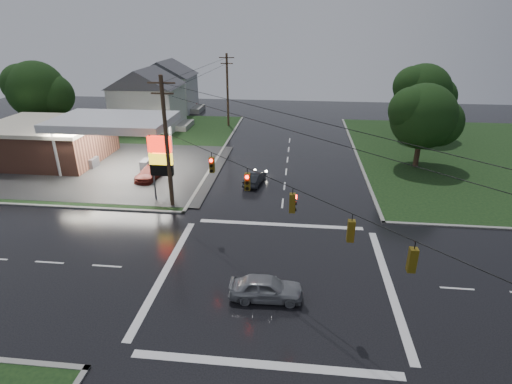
# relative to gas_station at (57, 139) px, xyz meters

# --- Properties ---
(ground) EXTENTS (120.00, 120.00, 0.00)m
(ground) POSITION_rel_gas_station_xyz_m (25.68, -19.70, -2.55)
(ground) COLOR black
(ground) RESTS_ON ground
(grass_nw) EXTENTS (36.00, 36.00, 0.08)m
(grass_nw) POSITION_rel_gas_station_xyz_m (-0.32, 6.30, -2.51)
(grass_nw) COLOR black
(grass_nw) RESTS_ON ground
(gas_station) EXTENTS (26.20, 18.00, 5.60)m
(gas_station) POSITION_rel_gas_station_xyz_m (0.00, 0.00, 0.00)
(gas_station) COLOR #2D2D2D
(gas_station) RESTS_ON ground
(pylon_sign) EXTENTS (2.00, 0.35, 6.00)m
(pylon_sign) POSITION_rel_gas_station_xyz_m (15.18, -9.20, 1.46)
(pylon_sign) COLOR #59595E
(pylon_sign) RESTS_ON ground
(utility_pole_nw) EXTENTS (2.20, 0.32, 11.00)m
(utility_pole_nw) POSITION_rel_gas_station_xyz_m (16.18, -10.20, 3.17)
(utility_pole_nw) COLOR #382619
(utility_pole_nw) RESTS_ON ground
(utility_pole_n) EXTENTS (2.20, 0.32, 10.50)m
(utility_pole_n) POSITION_rel_gas_station_xyz_m (16.18, 18.30, 2.92)
(utility_pole_n) COLOR #382619
(utility_pole_n) RESTS_ON ground
(traffic_signals) EXTENTS (26.87, 26.87, 1.47)m
(traffic_signals) POSITION_rel_gas_station_xyz_m (25.69, -19.72, 3.93)
(traffic_signals) COLOR black
(traffic_signals) RESTS_ON ground
(house_near) EXTENTS (11.05, 8.48, 8.60)m
(house_near) POSITION_rel_gas_station_xyz_m (4.73, 16.30, 1.86)
(house_near) COLOR silver
(house_near) RESTS_ON ground
(house_far) EXTENTS (11.05, 8.48, 8.60)m
(house_far) POSITION_rel_gas_station_xyz_m (3.73, 28.30, 1.86)
(house_far) COLOR silver
(house_far) RESTS_ON ground
(tree_nw_behind) EXTENTS (8.93, 7.60, 10.00)m
(tree_nw_behind) POSITION_rel_gas_station_xyz_m (-8.17, 10.29, 3.63)
(tree_nw_behind) COLOR black
(tree_nw_behind) RESTS_ON ground
(tree_ne_near) EXTENTS (7.99, 6.80, 8.98)m
(tree_ne_near) POSITION_rel_gas_station_xyz_m (39.82, 2.29, 3.01)
(tree_ne_near) COLOR black
(tree_ne_near) RESTS_ON ground
(tree_ne_far) EXTENTS (8.46, 7.20, 9.80)m
(tree_ne_far) POSITION_rel_gas_station_xyz_m (42.83, 14.29, 3.63)
(tree_ne_far) COLOR black
(tree_ne_far) RESTS_ON ground
(car_north) EXTENTS (2.02, 4.03, 1.27)m
(car_north) POSITION_rel_gas_station_xyz_m (22.70, -4.38, -1.91)
(car_north) COLOR black
(car_north) RESTS_ON ground
(car_crossing) EXTENTS (4.31, 1.85, 1.45)m
(car_crossing) POSITION_rel_gas_station_xyz_m (25.33, -21.84, -1.82)
(car_crossing) COLOR gray
(car_crossing) RESTS_ON ground
(car_pump) EXTENTS (2.49, 4.78, 1.32)m
(car_pump) POSITION_rel_gas_station_xyz_m (12.10, -4.08, -1.89)
(car_pump) COLOR #5E1B15
(car_pump) RESTS_ON ground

